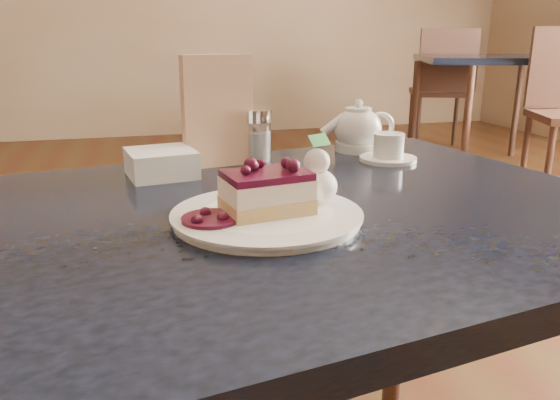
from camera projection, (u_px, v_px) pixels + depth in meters
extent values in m
cube|color=black|center=(254.00, 223.00, 0.80)|extent=(1.26, 0.94, 0.04)
cylinder|color=#392115|center=(398.00, 290.00, 1.39)|extent=(0.05, 0.05, 0.68)
cylinder|color=white|center=(267.00, 216.00, 0.75)|extent=(0.26, 0.26, 0.01)
cube|color=tan|center=(267.00, 205.00, 0.74)|extent=(0.13, 0.10, 0.02)
cube|color=#F6E3C7|center=(267.00, 188.00, 0.74)|extent=(0.12, 0.10, 0.03)
cube|color=black|center=(267.00, 175.00, 0.73)|extent=(0.12, 0.09, 0.01)
ellipsoid|color=white|center=(316.00, 186.00, 0.78)|extent=(0.06, 0.06, 0.05)
cylinder|color=black|center=(211.00, 219.00, 0.71)|extent=(0.08, 0.08, 0.01)
cylinder|color=white|center=(388.00, 159.00, 1.11)|extent=(0.11, 0.11, 0.01)
cylinder|color=white|center=(389.00, 145.00, 1.10)|extent=(0.06, 0.06, 0.05)
ellipsoid|color=white|center=(357.00, 131.00, 1.19)|extent=(0.11, 0.11, 0.09)
cylinder|color=white|center=(358.00, 107.00, 1.17)|extent=(0.06, 0.06, 0.01)
cylinder|color=white|center=(326.00, 132.00, 1.17)|extent=(0.06, 0.02, 0.05)
cube|color=beige|center=(218.00, 111.00, 1.04)|extent=(0.14, 0.05, 0.21)
cylinder|color=white|center=(257.00, 142.00, 1.09)|extent=(0.05, 0.05, 0.08)
cylinder|color=silver|center=(257.00, 115.00, 1.07)|extent=(0.06, 0.06, 0.02)
cube|color=white|center=(161.00, 163.00, 0.98)|extent=(0.13, 0.13, 0.05)
cube|color=black|center=(501.00, 59.00, 3.87)|extent=(1.33, 1.20, 0.04)
cylinder|color=#392115|center=(466.00, 127.00, 3.55)|extent=(0.05, 0.05, 0.78)
cylinder|color=#392115|center=(414.00, 113.00, 4.20)|extent=(0.05, 0.05, 0.78)
cylinder|color=#392115|center=(516.00, 109.00, 4.43)|extent=(0.05, 0.05, 0.78)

